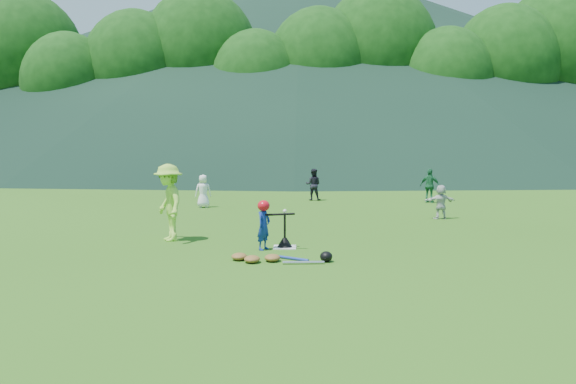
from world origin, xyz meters
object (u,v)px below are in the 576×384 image
(home_plate, at_px, (285,247))
(fielder_d, at_px, (441,202))
(batter_child, at_px, (264,226))
(batting_tee, at_px, (285,241))
(equipment_pile, at_px, (272,258))
(fielder_a, at_px, (203,191))
(adult_coach, at_px, (169,203))
(fielder_b, at_px, (313,185))
(fielder_c, at_px, (430,186))

(home_plate, bearing_deg, fielder_d, 46.53)
(batter_child, xyz_separation_m, batting_tee, (0.41, 0.22, -0.35))
(batter_child, xyz_separation_m, fielder_d, (4.56, 4.60, -0.00))
(equipment_pile, bearing_deg, fielder_a, 108.02)
(home_plate, xyz_separation_m, adult_coach, (-2.50, 0.75, 0.81))
(fielder_b, height_order, fielder_c, fielder_c)
(fielder_c, bearing_deg, fielder_a, 42.08)
(home_plate, relative_size, fielder_a, 0.42)
(adult_coach, height_order, fielder_c, adult_coach)
(adult_coach, relative_size, fielder_c, 1.38)
(fielder_d, bearing_deg, fielder_c, -108.74)
(fielder_c, height_order, batting_tee, fielder_c)
(home_plate, distance_m, adult_coach, 2.73)
(fielder_a, height_order, batting_tee, fielder_a)
(home_plate, height_order, equipment_pile, equipment_pile)
(batter_child, distance_m, batting_tee, 0.58)
(home_plate, xyz_separation_m, fielder_a, (-2.87, 6.96, 0.52))
(fielder_b, relative_size, fielder_d, 1.22)
(fielder_a, height_order, fielder_d, fielder_a)
(fielder_d, bearing_deg, equipment_pile, 42.80)
(fielder_a, relative_size, fielder_c, 0.90)
(fielder_d, relative_size, equipment_pile, 0.53)
(fielder_a, relative_size, fielder_d, 1.13)
(adult_coach, xyz_separation_m, fielder_a, (-0.36, 6.21, -0.29))
(adult_coach, bearing_deg, fielder_d, 90.07)
(adult_coach, relative_size, fielder_b, 1.43)
(fielder_b, distance_m, fielder_d, 5.98)
(adult_coach, distance_m, batting_tee, 2.70)
(batter_child, bearing_deg, adult_coach, 94.62)
(batter_child, xyz_separation_m, fielder_b, (1.15, 9.51, 0.10))
(batter_child, xyz_separation_m, equipment_pile, (0.23, -1.09, -0.41))
(fielder_b, height_order, equipment_pile, fielder_b)
(batter_child, height_order, equipment_pile, batter_child)
(home_plate, relative_size, equipment_pile, 0.25)
(batter_child, bearing_deg, fielder_d, -15.34)
(fielder_a, distance_m, equipment_pile, 8.70)
(home_plate, xyz_separation_m, fielder_b, (0.75, 9.29, 0.57))
(fielder_b, relative_size, equipment_pile, 0.64)
(batter_child, relative_size, equipment_pile, 0.53)
(home_plate, bearing_deg, batting_tee, 0.00)
(batter_child, relative_size, fielder_a, 0.89)
(fielder_b, height_order, batting_tee, fielder_b)
(fielder_d, distance_m, batting_tee, 6.05)
(home_plate, bearing_deg, adult_coach, 163.30)
(home_plate, bearing_deg, equipment_pile, -97.73)
(adult_coach, distance_m, fielder_a, 6.23)
(fielder_c, relative_size, fielder_d, 1.26)
(fielder_c, relative_size, equipment_pile, 0.66)
(fielder_c, distance_m, fielder_d, 4.30)
(fielder_a, bearing_deg, home_plate, 98.05)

